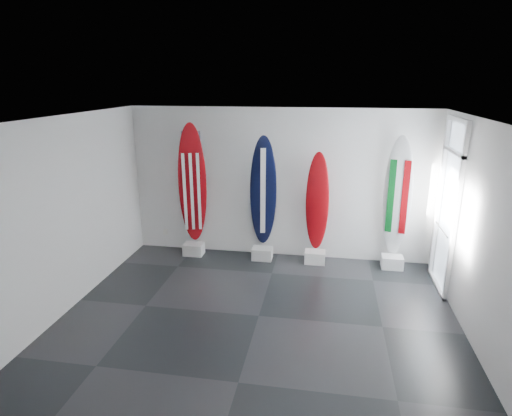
% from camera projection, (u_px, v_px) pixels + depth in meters
% --- Properties ---
extents(floor, '(6.00, 6.00, 0.00)m').
position_uv_depth(floor, '(259.00, 316.00, 6.62)').
color(floor, black).
rests_on(floor, ground).
extents(ceiling, '(6.00, 6.00, 0.00)m').
position_uv_depth(ceiling, '(259.00, 118.00, 5.76)').
color(ceiling, white).
rests_on(ceiling, wall_back).
extents(wall_back, '(6.00, 0.00, 6.00)m').
position_uv_depth(wall_back, '(279.00, 184.00, 8.55)').
color(wall_back, silver).
rests_on(wall_back, ground).
extents(wall_front, '(6.00, 0.00, 6.00)m').
position_uv_depth(wall_front, '(214.00, 313.00, 3.83)').
color(wall_front, silver).
rests_on(wall_front, ground).
extents(wall_left, '(0.00, 5.00, 5.00)m').
position_uv_depth(wall_left, '(69.00, 214.00, 6.67)').
color(wall_left, silver).
rests_on(wall_left, ground).
extents(wall_right, '(0.00, 5.00, 5.00)m').
position_uv_depth(wall_right, '(481.00, 236.00, 5.71)').
color(wall_right, silver).
rests_on(wall_right, ground).
extents(display_block_usa, '(0.40, 0.30, 0.24)m').
position_uv_depth(display_block_usa, '(194.00, 249.00, 8.92)').
color(display_block_usa, silver).
rests_on(display_block_usa, floor).
extents(surfboard_usa, '(0.63, 0.46, 2.49)m').
position_uv_depth(surfboard_usa, '(192.00, 184.00, 8.63)').
color(surfboard_usa, maroon).
rests_on(surfboard_usa, display_block_usa).
extents(display_block_navy, '(0.40, 0.30, 0.24)m').
position_uv_depth(display_block_navy, '(262.00, 253.00, 8.69)').
color(display_block_navy, silver).
rests_on(display_block_navy, floor).
extents(surfboard_navy, '(0.59, 0.53, 2.29)m').
position_uv_depth(surfboard_navy, '(263.00, 192.00, 8.43)').
color(surfboard_navy, black).
rests_on(surfboard_navy, display_block_navy).
extents(display_block_swiss, '(0.40, 0.30, 0.24)m').
position_uv_depth(display_block_swiss, '(315.00, 257.00, 8.52)').
color(display_block_swiss, silver).
rests_on(display_block_swiss, floor).
extents(surfboard_swiss, '(0.46, 0.21, 1.98)m').
position_uv_depth(surfboard_swiss, '(317.00, 202.00, 8.30)').
color(surfboard_swiss, maroon).
rests_on(surfboard_swiss, display_block_swiss).
extents(display_block_italy, '(0.40, 0.30, 0.24)m').
position_uv_depth(display_block_italy, '(392.00, 262.00, 8.29)').
color(display_block_italy, silver).
rests_on(display_block_italy, floor).
extents(surfboard_italy, '(0.55, 0.31, 2.32)m').
position_uv_depth(surfboard_italy, '(397.00, 197.00, 8.02)').
color(surfboard_italy, silver).
rests_on(surfboard_italy, display_block_italy).
extents(wall_outlet, '(0.09, 0.02, 0.13)m').
position_uv_depth(wall_outlet, '(165.00, 232.00, 9.26)').
color(wall_outlet, silver).
rests_on(wall_outlet, wall_back).
extents(glass_door, '(0.12, 1.16, 2.85)m').
position_uv_depth(glass_door, '(448.00, 208.00, 7.20)').
color(glass_door, white).
rests_on(glass_door, floor).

